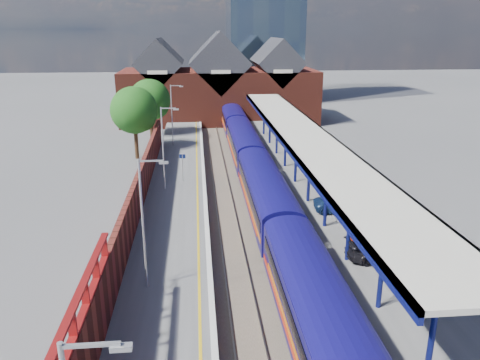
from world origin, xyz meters
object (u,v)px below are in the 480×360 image
Objects in this scene: train at (253,163)px; parked_car_silver at (401,243)px; lamp_post_c at (164,143)px; parked_car_red at (383,241)px; lamp_post_b at (145,217)px; platform_sign at (183,163)px; parked_car_dark at (384,249)px; parked_car_blue at (341,204)px; lamp_post_d at (173,111)px.

parked_car_silver is at bearing -67.52° from train.
parked_car_red is (13.82, -13.24, -3.28)m from lamp_post_c.
parked_car_red is 1.06m from parked_car_silver.
lamp_post_b reaches higher than parked_car_silver.
platform_sign is (1.36, 2.00, -2.30)m from lamp_post_c.
parked_car_dark is (13.53, -14.13, -3.34)m from lamp_post_c.
parked_car_blue is at bearing -35.31° from platform_sign.
lamp_post_d is (0.00, 16.00, 0.00)m from lamp_post_c.
train is 9.41× the size of lamp_post_b.
train is at bearing 68.04° from lamp_post_b.
platform_sign reaches higher than parked_car_silver.
lamp_post_c is 3.34m from platform_sign.
parked_car_silver is at bearing -64.58° from parked_car_dark.
parked_car_dark is at bearing -173.21° from parked_car_blue.
platform_sign is (1.36, -14.00, -2.30)m from lamp_post_d.
parked_car_silver is (7.01, -16.93, -0.49)m from train.
lamp_post_d is at bearing 90.00° from lamp_post_c.
parked_car_dark is (13.53, 1.87, -3.34)m from lamp_post_b.
parked_car_dark is 7.69m from parked_car_blue.
lamp_post_d reaches higher than parked_car_red.
train is 9.41× the size of lamp_post_d.
lamp_post_d is at bearing 22.35° from parked_car_dark.
lamp_post_d is at bearing 35.61° from parked_car_blue.
lamp_post_b is 1.00× the size of lamp_post_c.
parked_car_silver is (14.86, 2.55, -3.36)m from lamp_post_b.
lamp_post_c is 1.83× the size of parked_car_silver.
platform_sign reaches higher than parked_car_blue.
parked_car_dark is (13.53, -30.13, -3.34)m from lamp_post_d.
lamp_post_c and lamp_post_d have the same top height.
lamp_post_d is at bearing 21.08° from parked_car_red.
platform_sign is 19.71m from parked_car_red.
train reaches higher than parked_car_dark.
parked_car_dark is at bearing 157.74° from parked_car_red.
parked_car_red is 1.03× the size of parked_car_blue.
lamp_post_b is 1.73× the size of parked_car_blue.
platform_sign is at bearing 35.05° from parked_car_red.
platform_sign is at bearing 49.77° from parked_car_silver.
train is 9.06m from lamp_post_c.
lamp_post_d is 2.80× the size of platform_sign.
lamp_post_b is at bearing -94.33° from platform_sign.
lamp_post_d is at bearing 122.12° from train.
lamp_post_c is at bearing 69.10° from parked_car_blue.
lamp_post_d reaches higher than parked_car_silver.
platform_sign is (1.36, 18.00, -2.30)m from lamp_post_b.
platform_sign is 0.60× the size of parked_car_red.
parked_car_silver is 1.50m from parked_car_dark.
lamp_post_b is at bearing -90.00° from lamp_post_d.
lamp_post_d reaches higher than train.
parked_car_blue is (13.29, 9.55, -3.43)m from lamp_post_b.
lamp_post_b is 15.45m from parked_car_silver.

